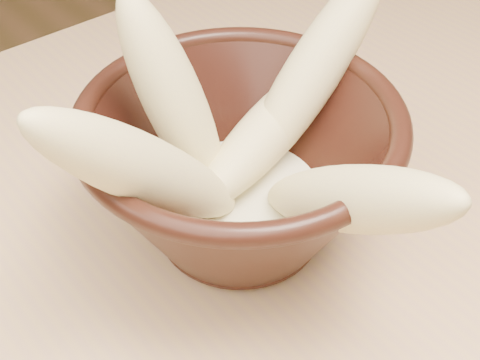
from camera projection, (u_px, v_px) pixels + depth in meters
name	position (u px, v px, depth m)	size (l,w,h in m)	color
table	(428.00, 226.00, 0.61)	(1.20, 0.80, 0.75)	tan
bowl	(240.00, 169.00, 0.45)	(0.22, 0.22, 0.12)	black
milk_puddle	(240.00, 200.00, 0.47)	(0.12, 0.12, 0.02)	beige
banana_upright	(173.00, 99.00, 0.43)	(0.04, 0.04, 0.15)	#EADB8A
banana_left	(147.00, 171.00, 0.38)	(0.04, 0.04, 0.19)	#EADB8A
banana_right	(312.00, 72.00, 0.47)	(0.04, 0.04, 0.18)	#EADB8A
banana_across	(271.00, 128.00, 0.48)	(0.04, 0.04, 0.18)	#EADB8A
banana_front	(350.00, 199.00, 0.38)	(0.04, 0.04, 0.18)	#EADB8A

